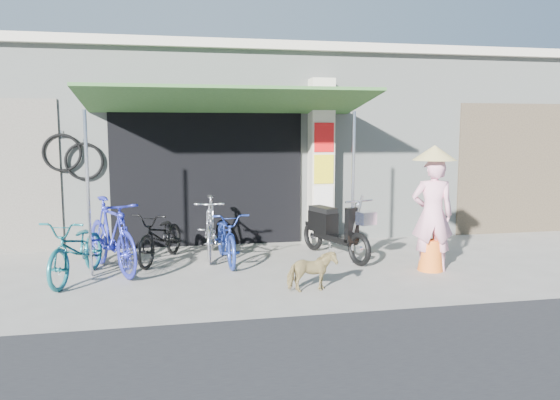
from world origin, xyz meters
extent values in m
plane|color=gray|center=(0.00, 0.00, 0.00)|extent=(80.00, 80.00, 0.00)
cube|color=#A0A69E|center=(0.00, 5.10, 1.75)|extent=(12.00, 5.00, 3.50)
cube|color=beige|center=(0.00, 5.10, 3.58)|extent=(12.30, 5.30, 0.16)
cube|color=black|center=(-1.20, 2.58, 1.25)|extent=(3.40, 0.06, 2.50)
cube|color=black|center=(-1.20, 2.59, 0.55)|extent=(3.06, 0.04, 1.10)
torus|color=black|center=(-3.30, 2.54, 1.55)|extent=(0.65, 0.05, 0.65)
cylinder|color=silver|center=(-3.30, 2.56, 1.87)|extent=(0.02, 0.02, 0.12)
torus|color=black|center=(-3.65, 2.54, 1.70)|extent=(0.65, 0.05, 0.65)
cylinder|color=silver|center=(-3.65, 2.56, 2.02)|extent=(0.02, 0.02, 0.12)
cube|color=beige|center=(0.85, 2.45, 1.50)|extent=(0.42, 0.42, 3.00)
cube|color=red|center=(0.85, 2.23, 1.95)|extent=(0.36, 0.02, 0.52)
cube|color=yellow|center=(0.85, 2.23, 1.38)|extent=(0.36, 0.02, 0.52)
cube|color=white|center=(0.85, 2.23, 0.82)|extent=(0.36, 0.02, 0.50)
cube|color=#305C29|center=(-0.90, 1.65, 2.55)|extent=(4.60, 1.88, 0.35)
cylinder|color=silver|center=(-3.00, 0.75, 1.18)|extent=(0.05, 0.05, 2.36)
cylinder|color=silver|center=(0.90, 0.75, 1.18)|extent=(0.05, 0.05, 2.36)
cube|color=brown|center=(5.00, 2.59, 1.30)|extent=(2.60, 0.06, 2.60)
imported|color=#165E65|center=(-3.15, 0.59, 0.44)|extent=(1.00, 1.78, 0.88)
imported|color=#22279C|center=(-2.73, 0.96, 0.55)|extent=(1.26, 1.87, 1.10)
imported|color=black|center=(-2.03, 1.45, 0.41)|extent=(1.11, 1.64, 0.82)
imported|color=silver|center=(-1.24, 1.63, 0.50)|extent=(0.65, 1.71, 1.00)
imported|color=navy|center=(-1.01, 1.20, 0.42)|extent=(0.64, 1.61, 0.83)
imported|color=#A26E55|center=(-0.10, -0.59, 0.27)|extent=(0.66, 0.35, 0.53)
torus|color=black|center=(0.96, 0.57, 0.26)|extent=(0.25, 0.52, 0.52)
torus|color=black|center=(0.54, 1.78, 0.26)|extent=(0.25, 0.52, 0.52)
cube|color=black|center=(0.75, 1.17, 0.33)|extent=(0.51, 0.95, 0.10)
cube|color=black|center=(0.64, 1.50, 0.55)|extent=(0.42, 0.59, 0.33)
cube|color=black|center=(0.64, 1.50, 0.76)|extent=(0.40, 0.59, 0.09)
cube|color=black|center=(0.89, 0.76, 0.61)|extent=(0.24, 0.16, 0.55)
cylinder|color=silver|center=(0.95, 0.60, 1.00)|extent=(0.49, 0.20, 0.03)
cube|color=silver|center=(1.01, 0.43, 0.77)|extent=(0.31, 0.27, 0.20)
imported|color=#F2A3BB|center=(1.91, 0.11, 0.84)|extent=(0.69, 0.54, 1.68)
cone|color=orange|center=(1.91, 0.11, 0.23)|extent=(0.38, 0.38, 0.46)
cone|color=#D2BB71|center=(1.91, 0.11, 1.75)|extent=(0.64, 0.64, 0.22)
camera|label=1|loc=(-1.84, -7.23, 2.07)|focal=35.00mm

